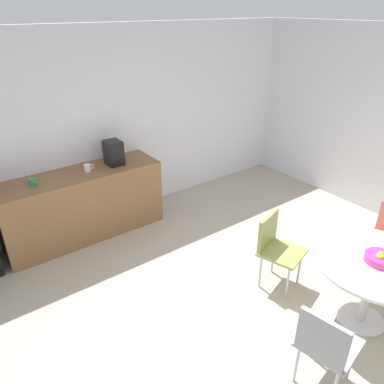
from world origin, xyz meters
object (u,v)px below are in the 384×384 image
round_table (374,272)px  mug_white (87,168)px  chair_olive (275,243)px  coffee_maker (114,153)px  chair_gray (325,343)px  mug_green (32,182)px  fruit_bowl (380,258)px

round_table → mug_white: mug_white is taller
chair_olive → coffee_maker: coffee_maker is taller
chair_gray → mug_white: (-0.47, 3.26, 0.43)m
mug_green → chair_gray: bearing=-70.4°
round_table → chair_olive: bearing=106.5°
chair_olive → fruit_bowl: size_ratio=3.13×
chair_gray → fruit_bowl: size_ratio=3.13×
chair_gray → fruit_bowl: (0.96, 0.16, 0.26)m
round_table → fruit_bowl: fruit_bowl is taller
chair_gray → fruit_bowl: 1.00m
mug_white → fruit_bowl: bearing=-65.2°
chair_gray → mug_green: bearing=109.6°
chair_gray → mug_white: mug_white is taller
mug_white → coffee_maker: size_ratio=0.40×
fruit_bowl → round_table: bearing=76.2°
round_table → fruit_bowl: 0.17m
chair_olive → mug_white: mug_white is taller
mug_green → coffee_maker: 1.07m
fruit_bowl → coffee_maker: size_ratio=0.83×
mug_white → mug_green: bearing=-178.3°
fruit_bowl → mug_white: bearing=114.8°
fruit_bowl → coffee_maker: coffee_maker is taller
fruit_bowl → mug_green: bearing=124.5°
round_table → mug_green: bearing=124.7°
chair_olive → fruit_bowl: fruit_bowl is taller
chair_gray → mug_green: (-1.16, 3.24, 0.43)m
round_table → chair_gray: size_ratio=1.35×
coffee_maker → mug_white: bearing=-177.6°
chair_olive → mug_white: (-1.16, 2.14, 0.43)m
chair_olive → mug_green: size_ratio=6.43×
round_table → coffee_maker: (-1.06, 3.10, 0.45)m
mug_white → chair_gray: bearing=-81.7°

